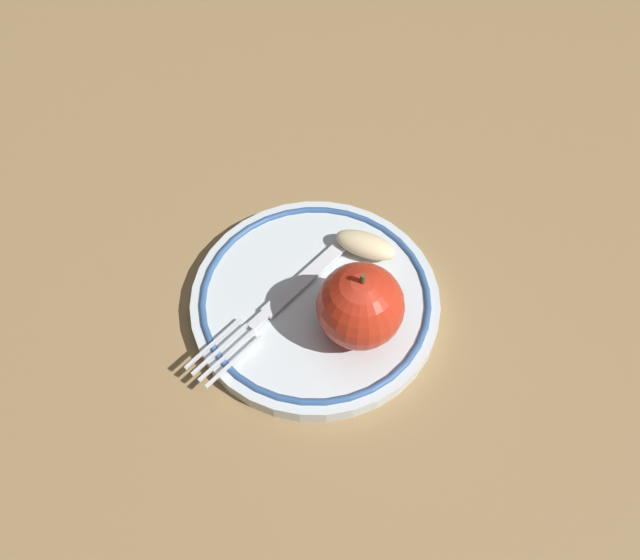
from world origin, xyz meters
TOP-DOWN VIEW (x-y plane):
  - ground_plane at (0.00, 0.00)m, footprint 2.00×2.00m
  - plate at (-0.00, 0.00)m, footprint 0.21×0.21m
  - apple_red_whole at (0.03, 0.04)m, footprint 0.07×0.07m
  - apple_slice_front at (-0.05, 0.04)m, footprint 0.04×0.06m
  - fork at (0.01, -0.03)m, footprint 0.15×0.12m

SIDE VIEW (x-z plane):
  - ground_plane at x=0.00m, z-range 0.00..0.00m
  - plate at x=0.00m, z-range 0.00..0.02m
  - fork at x=0.01m, z-range 0.02..0.02m
  - apple_slice_front at x=-0.05m, z-range 0.02..0.04m
  - apple_red_whole at x=0.03m, z-range 0.01..0.09m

